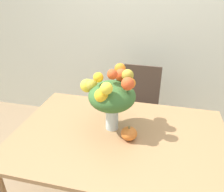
# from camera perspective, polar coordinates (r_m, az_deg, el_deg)

# --- Properties ---
(wall_back) EXTENTS (8.00, 0.06, 2.70)m
(wall_back) POSITION_cam_1_polar(r_m,az_deg,el_deg) (2.67, 8.62, 19.17)
(wall_back) COLOR silver
(wall_back) RESTS_ON ground_plane
(dining_table) EXTENTS (1.51, 1.01, 0.77)m
(dining_table) POSITION_cam_1_polar(r_m,az_deg,el_deg) (1.63, 1.88, -12.51)
(dining_table) COLOR #9E754C
(dining_table) RESTS_ON ground_plane
(flower_vase) EXTENTS (0.40, 0.37, 0.46)m
(flower_vase) POSITION_cam_1_polar(r_m,az_deg,el_deg) (1.50, -0.01, 0.38)
(flower_vase) COLOR silver
(flower_vase) RESTS_ON dining_table
(pumpkin) EXTENTS (0.11, 0.11, 0.10)m
(pumpkin) POSITION_cam_1_polar(r_m,az_deg,el_deg) (1.52, 4.45, -9.72)
(pumpkin) COLOR orange
(pumpkin) RESTS_ON dining_table
(dining_chair_near_window) EXTENTS (0.43, 0.43, 0.95)m
(dining_chair_near_window) POSITION_cam_1_polar(r_m,az_deg,el_deg) (2.41, 7.02, -3.51)
(dining_chair_near_window) COLOR #47382D
(dining_chair_near_window) RESTS_ON ground_plane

